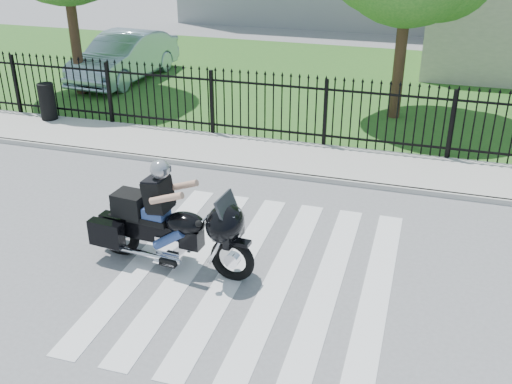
# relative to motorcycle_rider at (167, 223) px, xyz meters

# --- Properties ---
(ground) EXTENTS (120.00, 120.00, 0.00)m
(ground) POSITION_rel_motorcycle_rider_xyz_m (1.54, 0.08, -0.82)
(ground) COLOR slate
(ground) RESTS_ON ground
(crosswalk) EXTENTS (5.00, 5.50, 0.01)m
(crosswalk) POSITION_rel_motorcycle_rider_xyz_m (1.54, 0.08, -0.81)
(crosswalk) COLOR silver
(crosswalk) RESTS_ON ground
(sidewalk) EXTENTS (40.00, 2.00, 0.12)m
(sidewalk) POSITION_rel_motorcycle_rider_xyz_m (1.54, 5.08, -0.76)
(sidewalk) COLOR #ADAAA3
(sidewalk) RESTS_ON ground
(curb) EXTENTS (40.00, 0.12, 0.12)m
(curb) POSITION_rel_motorcycle_rider_xyz_m (1.54, 4.08, -0.76)
(curb) COLOR #ADAAA3
(curb) RESTS_ON ground
(grass_strip) EXTENTS (40.00, 12.00, 0.02)m
(grass_strip) POSITION_rel_motorcycle_rider_xyz_m (1.54, 12.08, -0.81)
(grass_strip) COLOR #295F20
(grass_strip) RESTS_ON ground
(iron_fence) EXTENTS (26.00, 0.04, 1.80)m
(iron_fence) POSITION_rel_motorcycle_rider_xyz_m (1.54, 6.08, 0.09)
(iron_fence) COLOR black
(iron_fence) RESTS_ON ground
(motorcycle_rider) EXTENTS (3.02, 1.11, 2.00)m
(motorcycle_rider) POSITION_rel_motorcycle_rider_xyz_m (0.00, 0.00, 0.00)
(motorcycle_rider) COLOR black
(motorcycle_rider) RESTS_ON ground
(parked_car) EXTENTS (2.06, 5.00, 1.61)m
(parked_car) POSITION_rel_motorcycle_rider_xyz_m (-6.33, 10.45, 0.01)
(parked_car) COLOR #A2BBCC
(parked_car) RESTS_ON grass_strip
(litter_bin) EXTENTS (0.55, 0.55, 1.02)m
(litter_bin) POSITION_rel_motorcycle_rider_xyz_m (-6.27, 5.78, -0.19)
(litter_bin) COLOR black
(litter_bin) RESTS_ON sidewalk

